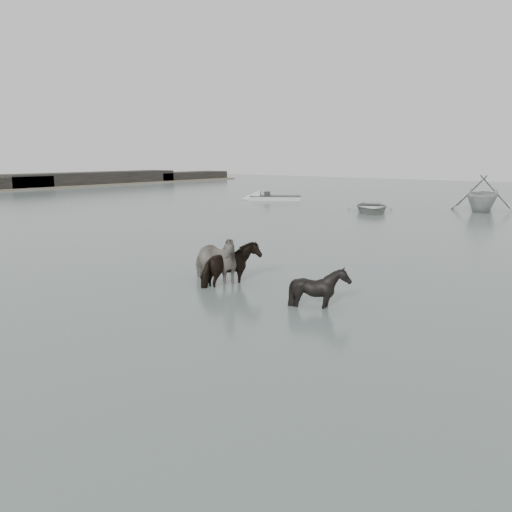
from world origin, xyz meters
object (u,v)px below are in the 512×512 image
object	(u,v)px
pony_dark	(232,260)
pony_black	(320,281)
rowboat_lead	(371,206)
pony_pinto	(214,254)

from	to	relation	value
pony_dark	pony_black	xyz separation A→B (m)	(3.24, -0.32, -0.09)
rowboat_lead	pony_pinto	bearing A→B (deg)	-106.16
pony_pinto	pony_dark	distance (m)	0.66
pony_pinto	rowboat_lead	world-z (taller)	pony_pinto
pony_black	pony_pinto	bearing A→B (deg)	103.02
pony_dark	pony_pinto	bearing A→B (deg)	89.86
pony_dark	rowboat_lead	xyz separation A→B (m)	(-5.38, 20.92, -0.33)
pony_black	rowboat_lead	bearing A→B (deg)	38.11
pony_dark	rowboat_lead	size ratio (longest dim) A/B	0.35
pony_black	rowboat_lead	world-z (taller)	pony_black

